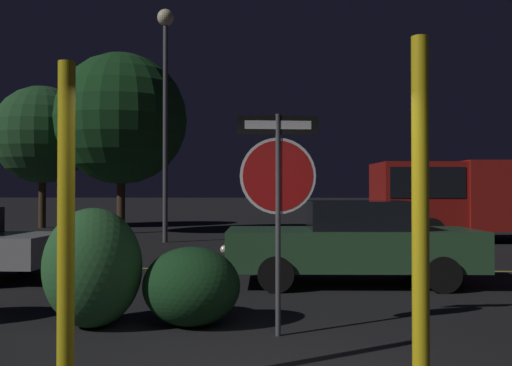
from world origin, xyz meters
The scene contains 11 objects.
road_center_stripe centered at (0.00, 7.58, 0.00)m, with size 34.37×0.12×0.01m, color gold.
stop_sign centered at (0.20, 2.06, 1.82)m, with size 0.94×0.14×2.56m.
yellow_pole_left centered at (-1.42, -0.15, 1.35)m, with size 0.13×0.13×2.69m, color yellow.
yellow_pole_right centered at (1.42, 0.29, 1.48)m, with size 0.14×0.14×2.96m, color yellow.
hedge_bush_1 centered at (-2.08, 2.34, 0.73)m, with size 1.20×1.16×1.46m, color #2D6633.
hedge_bush_2 centered at (-0.89, 2.48, 0.49)m, with size 1.21×1.07×0.98m, color #19421E.
passing_car_2 centered at (1.44, 5.72, 0.74)m, with size 4.56×1.97×1.49m.
delivery_truck centered at (6.37, 14.59, 1.54)m, with size 7.05×3.03×2.63m.
street_lamp centered at (-3.72, 13.73, 5.34)m, with size 0.55×0.55×7.59m.
tree_0 centered at (-6.31, 17.44, 4.49)m, with size 5.14×5.14×7.07m.
tree_1 centered at (-10.84, 20.50, 4.19)m, with size 4.39×4.39×6.39m.
Camera 1 is at (0.34, -4.52, 1.67)m, focal length 40.00 mm.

